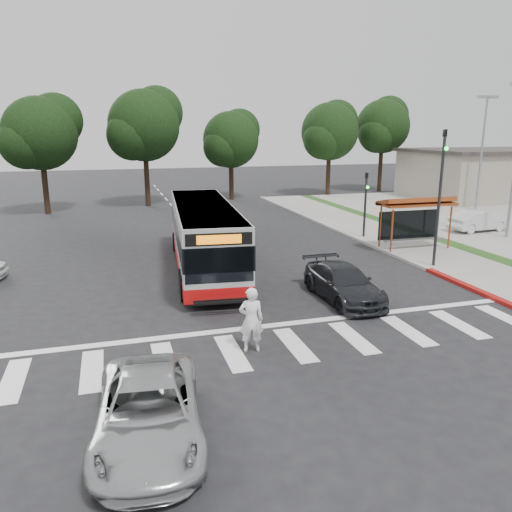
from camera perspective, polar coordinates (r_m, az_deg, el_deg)
name	(u,v)px	position (r m, az deg, el deg)	size (l,w,h in m)	color
ground	(251,295)	(20.17, -0.58, -4.50)	(140.00, 140.00, 0.00)	black
sidewalk_east	(388,238)	(31.61, 14.84, 2.04)	(4.00, 40.00, 0.12)	gray
curb_east	(358,239)	(30.63, 11.63, 1.87)	(0.30, 40.00, 0.15)	#9E9991
curb_east_red	(472,289)	(22.60, 23.50, -3.44)	(0.32, 6.00, 0.15)	maroon
commercial_building	(487,175)	(53.74, 24.88, 8.37)	(14.00, 10.00, 4.40)	gray
building_roof_cap	(490,151)	(53.60, 25.15, 10.86)	(14.60, 10.60, 0.30)	#383330
crosswalk_ladder	(295,345)	(15.75, 4.46, -10.07)	(18.00, 2.60, 0.01)	silver
bus_shelter	(415,208)	(28.71, 17.75, 5.30)	(4.20, 1.60, 2.86)	#933D18
traffic_signal_ne_tall	(440,187)	(24.91, 20.33, 7.37)	(0.18, 0.37, 6.50)	black
traffic_signal_ne_short	(366,198)	(30.94, 12.42, 6.48)	(0.18, 0.37, 4.00)	black
lot_light_mid	(483,137)	(45.11, 24.54, 12.26)	(1.90, 0.35, 9.01)	gray
tree_ne_a	(330,131)	(51.09, 8.47, 13.99)	(6.16, 5.74, 9.30)	black
tree_ne_b	(383,125)	(56.09, 14.33, 14.26)	(6.16, 5.74, 10.02)	black
tree_north_a	(145,124)	(44.57, -12.58, 14.48)	(6.60, 6.15, 10.17)	black
tree_north_b	(231,139)	(47.80, -2.83, 13.24)	(5.72, 5.33, 8.43)	black
tree_north_c	(41,132)	(42.71, -23.37, 12.86)	(6.16, 5.74, 9.30)	black
transit_bus	(204,237)	(23.76, -5.95, 2.19)	(2.60, 11.98, 3.10)	silver
pedestrian	(251,320)	(14.90, -0.55, -7.30)	(0.73, 0.48, 2.01)	white
dark_sedan	(343,283)	(19.77, 9.93, -3.06)	(1.88, 4.64, 1.35)	black
silver_suv_south	(148,411)	(11.33, -12.21, -16.97)	(2.21, 4.80, 1.33)	#A8ACAE
parked_car_1	(479,221)	(35.35, 24.11, 3.70)	(1.42, 4.06, 1.34)	silver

